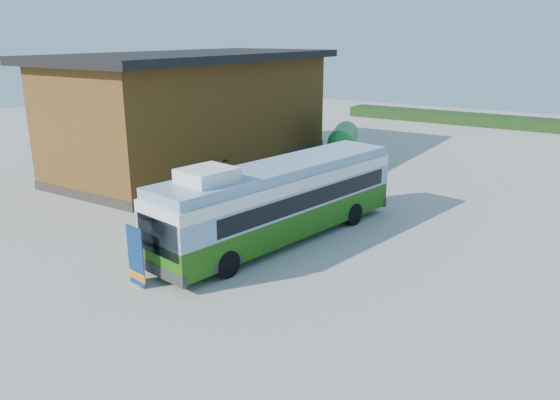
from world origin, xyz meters
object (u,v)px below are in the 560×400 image
Objects in this scene: slurry_tanker at (343,138)px; picnic_table at (182,214)px; person_b at (283,208)px; person_a at (226,174)px; banner at (136,262)px; bus at (280,199)px.

picnic_table is at bearing -109.10° from slurry_tanker.
person_b is 16.24m from slurry_tanker.
person_a is 0.89× the size of person_b.
person_b reaches higher than picnic_table.
picnic_table is 6.59m from person_a.
banner is 13.12m from person_a.
picnic_table is at bearing 128.79° from banner.
person_b is at bearing -93.70° from slurry_tanker.
banner is 23.81m from slurry_tanker.
bus is at bearing 72.48° from person_b.
person_a is (-2.22, 6.19, 0.31)m from picnic_table.
banner is 1.44× the size of picnic_table.
person_b is at bearing 48.57° from picnic_table.
slurry_tanker reaches higher than person_b.
person_a is 7.61m from person_b.
banner is at bearing -40.18° from picnic_table.
person_b is (1.11, 7.99, 0.03)m from banner.
banner is 1.18× the size of person_b.
person_a is at bearing 124.33° from banner.
bus is at bearing -92.78° from slurry_tanker.
person_a is 11.73m from slurry_tanker.
person_a is at bearing 153.36° from bus.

